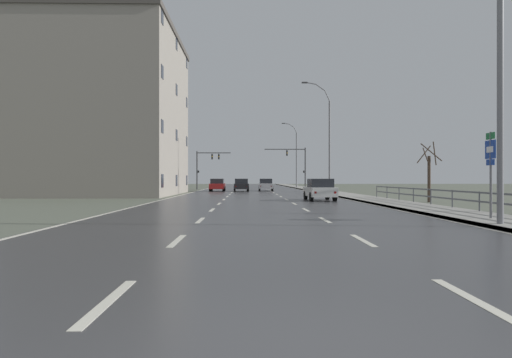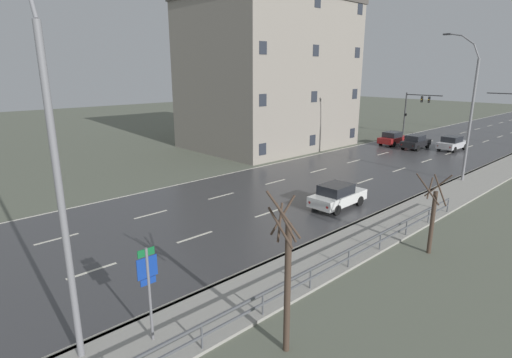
% 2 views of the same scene
% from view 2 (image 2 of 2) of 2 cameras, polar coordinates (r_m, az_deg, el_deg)
% --- Properties ---
extents(ground_plane, '(160.00, 160.00, 0.12)m').
position_cam_2_polar(ground_plane, '(45.65, 21.91, 3.32)').
color(ground_plane, '#5B6051').
extents(road_asphalt_strip, '(14.00, 120.00, 0.03)m').
position_cam_2_polar(road_asphalt_strip, '(56.60, 27.21, 4.92)').
color(road_asphalt_strip, '#3D3D3F').
rests_on(road_asphalt_strip, ground).
extents(guardrail, '(0.07, 26.16, 1.00)m').
position_cam_2_polar(guardrail, '(16.31, 7.77, -13.36)').
color(guardrail, '#515459').
rests_on(guardrail, ground).
extents(street_lamp_foreground, '(2.54, 0.24, 11.33)m').
position_cam_2_polar(street_lamp_foreground, '(12.11, -26.52, -0.41)').
color(street_lamp_foreground, slate).
rests_on(street_lamp_foreground, ground).
extents(street_lamp_midground, '(2.88, 0.24, 11.23)m').
position_cam_2_polar(street_lamp_midground, '(34.67, 28.04, 8.46)').
color(street_lamp_midground, slate).
rests_on(street_lamp_midground, ground).
extents(highway_sign, '(0.09, 0.68, 3.30)m').
position_cam_2_polar(highway_sign, '(13.20, -15.05, -14.13)').
color(highway_sign, slate).
rests_on(highway_sign, ground).
extents(traffic_signal_left, '(4.95, 0.36, 5.57)m').
position_cam_2_polar(traffic_signal_left, '(58.87, 21.61, 9.65)').
color(traffic_signal_left, '#38383A').
rests_on(traffic_signal_left, ground).
extents(car_distant, '(1.93, 4.15, 1.57)m').
position_cam_2_polar(car_distant, '(48.86, 26.14, 4.62)').
color(car_distant, '#B7B7BC').
rests_on(car_distant, ground).
extents(car_far_right, '(1.91, 4.14, 1.57)m').
position_cam_2_polar(car_far_right, '(25.91, 11.50, -2.32)').
color(car_far_right, silver).
rests_on(car_far_right, ground).
extents(car_mid_centre, '(1.92, 4.14, 1.57)m').
position_cam_2_polar(car_mid_centre, '(48.10, 21.76, 4.95)').
color(car_mid_centre, black).
rests_on(car_mid_centre, ground).
extents(car_near_right, '(1.84, 4.10, 1.57)m').
position_cam_2_polar(car_near_right, '(49.75, 18.90, 5.52)').
color(car_near_right, maroon).
rests_on(car_near_right, ground).
extents(brick_building, '(13.54, 17.30, 15.96)m').
position_cam_2_polar(brick_building, '(46.45, 1.79, 14.60)').
color(brick_building, gray).
rests_on(brick_building, ground).
extents(bare_tree_near, '(1.20, 1.24, 5.32)m').
position_cam_2_polar(bare_tree_near, '(12.29, 4.39, -13.99)').
color(bare_tree_near, '#423328').
rests_on(bare_tree_near, ground).
extents(bare_tree_mid, '(1.33, 1.53, 4.01)m').
position_cam_2_polar(bare_tree_mid, '(20.56, 23.82, -4.86)').
color(bare_tree_mid, '#423328').
rests_on(bare_tree_mid, ground).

